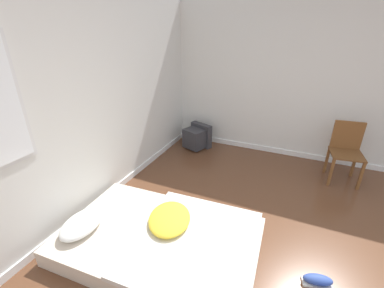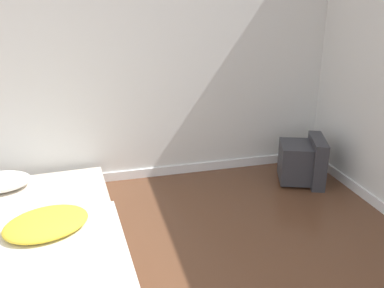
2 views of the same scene
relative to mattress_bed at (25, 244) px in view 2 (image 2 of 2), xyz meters
The scene contains 3 objects.
wall_back 1.65m from the mattress_bed, 95.48° to the left, with size 8.30×0.08×2.60m.
mattress_bed is the anchor object (origin of this frame).
crt_tv 2.55m from the mattress_bed, 14.33° to the left, with size 0.52×0.52×0.45m.
Camera 2 is at (0.58, -1.24, 1.83)m, focal length 40.00 mm.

